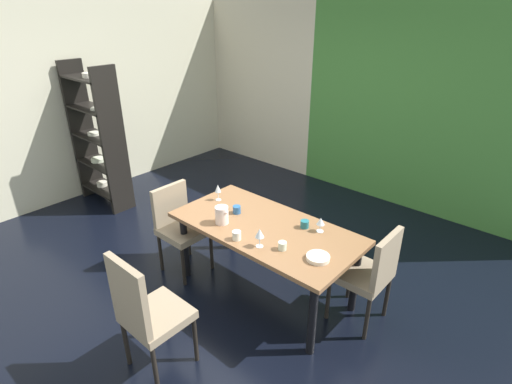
{
  "coord_description": "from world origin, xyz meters",
  "views": [
    {
      "loc": [
        2.72,
        -2.49,
        2.63
      ],
      "look_at": [
        0.27,
        0.28,
        0.85
      ],
      "focal_mm": 28.0,
      "sensor_mm": 36.0,
      "label": 1
    }
  ],
  "objects_px": {
    "chair_right_far": "(370,271)",
    "cup_left": "(237,235)",
    "display_shelf": "(97,137)",
    "serving_bowl_south": "(318,258)",
    "cup_center": "(282,246)",
    "dining_table": "(265,234)",
    "chair_left_near": "(179,223)",
    "cup_right": "(237,210)",
    "wine_glass_near_window": "(218,189)",
    "cup_front": "(305,224)",
    "wine_glass_north": "(321,222)",
    "wine_glass_rear": "(260,234)",
    "chair_head_near": "(146,311)",
    "pitcher_near_shelf": "(222,215)"
  },
  "relations": [
    {
      "from": "dining_table",
      "to": "cup_right",
      "type": "relative_size",
      "value": 22.99
    },
    {
      "from": "wine_glass_north",
      "to": "cup_right",
      "type": "relative_size",
      "value": 1.79
    },
    {
      "from": "chair_left_near",
      "to": "cup_right",
      "type": "xyz_separation_m",
      "value": [
        0.57,
        0.28,
        0.25
      ]
    },
    {
      "from": "wine_glass_north",
      "to": "dining_table",
      "type": "bearing_deg",
      "value": -149.48
    },
    {
      "from": "display_shelf",
      "to": "cup_left",
      "type": "relative_size",
      "value": 24.16
    },
    {
      "from": "chair_head_near",
      "to": "serving_bowl_south",
      "type": "bearing_deg",
      "value": 58.95
    },
    {
      "from": "display_shelf",
      "to": "serving_bowl_south",
      "type": "distance_m",
      "value": 3.66
    },
    {
      "from": "dining_table",
      "to": "cup_front",
      "type": "relative_size",
      "value": 22.62
    },
    {
      "from": "chair_left_near",
      "to": "cup_left",
      "type": "xyz_separation_m",
      "value": [
        0.9,
        -0.06,
        0.25
      ]
    },
    {
      "from": "chair_right_far",
      "to": "wine_glass_north",
      "type": "height_order",
      "value": "chair_right_far"
    },
    {
      "from": "cup_left",
      "to": "pitcher_near_shelf",
      "type": "relative_size",
      "value": 0.47
    },
    {
      "from": "dining_table",
      "to": "chair_left_near",
      "type": "bearing_deg",
      "value": -163.43
    },
    {
      "from": "cup_front",
      "to": "display_shelf",
      "type": "bearing_deg",
      "value": -176.4
    },
    {
      "from": "dining_table",
      "to": "wine_glass_north",
      "type": "xyz_separation_m",
      "value": [
        0.43,
        0.25,
        0.19
      ]
    },
    {
      "from": "cup_right",
      "to": "display_shelf",
      "type": "bearing_deg",
      "value": 179.85
    },
    {
      "from": "serving_bowl_south",
      "to": "cup_front",
      "type": "xyz_separation_m",
      "value": [
        -0.37,
        0.34,
        0.02
      ]
    },
    {
      "from": "chair_left_near",
      "to": "cup_front",
      "type": "height_order",
      "value": "chair_left_near"
    },
    {
      "from": "chair_right_far",
      "to": "cup_left",
      "type": "xyz_separation_m",
      "value": [
        -0.98,
        -0.62,
        0.25
      ]
    },
    {
      "from": "chair_right_far",
      "to": "display_shelf",
      "type": "height_order",
      "value": "display_shelf"
    },
    {
      "from": "cup_right",
      "to": "chair_left_near",
      "type": "bearing_deg",
      "value": -153.39
    },
    {
      "from": "chair_right_far",
      "to": "cup_right",
      "type": "relative_size",
      "value": 12.33
    },
    {
      "from": "chair_left_near",
      "to": "chair_right_far",
      "type": "xyz_separation_m",
      "value": [
        1.87,
        0.56,
        0.01
      ]
    },
    {
      "from": "serving_bowl_south",
      "to": "cup_left",
      "type": "relative_size",
      "value": 2.39
    },
    {
      "from": "wine_glass_near_window",
      "to": "cup_left",
      "type": "xyz_separation_m",
      "value": [
        0.67,
        -0.42,
        -0.09
      ]
    },
    {
      "from": "chair_left_near",
      "to": "chair_right_far",
      "type": "height_order",
      "value": "chair_right_far"
    },
    {
      "from": "cup_right",
      "to": "cup_front",
      "type": "bearing_deg",
      "value": 17.98
    },
    {
      "from": "chair_left_near",
      "to": "serving_bowl_south",
      "type": "height_order",
      "value": "chair_left_near"
    },
    {
      "from": "cup_left",
      "to": "cup_center",
      "type": "xyz_separation_m",
      "value": [
        0.39,
        0.14,
        -0.0
      ]
    },
    {
      "from": "wine_glass_north",
      "to": "cup_center",
      "type": "bearing_deg",
      "value": -99.48
    },
    {
      "from": "serving_bowl_south",
      "to": "wine_glass_near_window",
      "type": "bearing_deg",
      "value": 171.48
    },
    {
      "from": "dining_table",
      "to": "chair_right_far",
      "type": "distance_m",
      "value": 0.99
    },
    {
      "from": "wine_glass_rear",
      "to": "wine_glass_near_window",
      "type": "relative_size",
      "value": 0.98
    },
    {
      "from": "chair_right_far",
      "to": "cup_center",
      "type": "distance_m",
      "value": 0.79
    },
    {
      "from": "wine_glass_near_window",
      "to": "cup_front",
      "type": "xyz_separation_m",
      "value": [
        1.0,
        0.14,
        -0.09
      ]
    },
    {
      "from": "wine_glass_north",
      "to": "pitcher_near_shelf",
      "type": "xyz_separation_m",
      "value": [
        -0.77,
        -0.48,
        -0.01
      ]
    },
    {
      "from": "cup_center",
      "to": "wine_glass_rear",
      "type": "bearing_deg",
      "value": -151.89
    },
    {
      "from": "chair_left_near",
      "to": "cup_front",
      "type": "relative_size",
      "value": 11.92
    },
    {
      "from": "cup_left",
      "to": "pitcher_near_shelf",
      "type": "distance_m",
      "value": 0.33
    },
    {
      "from": "dining_table",
      "to": "wine_glass_near_window",
      "type": "distance_m",
      "value": 0.75
    },
    {
      "from": "serving_bowl_south",
      "to": "cup_right",
      "type": "height_order",
      "value": "cup_right"
    },
    {
      "from": "cup_left",
      "to": "wine_glass_north",
      "type": "bearing_deg",
      "value": 51.73
    },
    {
      "from": "display_shelf",
      "to": "chair_left_near",
      "type": "bearing_deg",
      "value": -8.07
    },
    {
      "from": "wine_glass_rear",
      "to": "serving_bowl_south",
      "type": "height_order",
      "value": "wine_glass_rear"
    },
    {
      "from": "wine_glass_rear",
      "to": "cup_front",
      "type": "height_order",
      "value": "wine_glass_rear"
    },
    {
      "from": "wine_glass_rear",
      "to": "cup_left",
      "type": "xyz_separation_m",
      "value": [
        -0.22,
        -0.05,
        -0.09
      ]
    },
    {
      "from": "dining_table",
      "to": "display_shelf",
      "type": "xyz_separation_m",
      "value": [
        -2.99,
        0.01,
        0.31
      ]
    },
    {
      "from": "chair_right_far",
      "to": "cup_left",
      "type": "distance_m",
      "value": 1.18
    },
    {
      "from": "cup_left",
      "to": "display_shelf",
      "type": "bearing_deg",
      "value": 173.19
    },
    {
      "from": "wine_glass_near_window",
      "to": "cup_left",
      "type": "height_order",
      "value": "wine_glass_near_window"
    },
    {
      "from": "wine_glass_rear",
      "to": "pitcher_near_shelf",
      "type": "relative_size",
      "value": 1.01
    }
  ]
}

